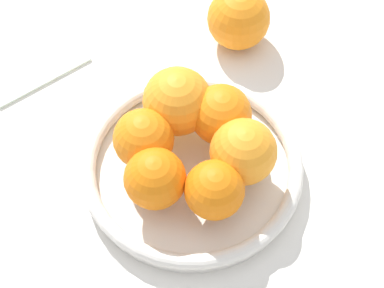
% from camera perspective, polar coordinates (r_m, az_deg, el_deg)
% --- Properties ---
extents(ground_plane, '(4.00, 4.00, 0.00)m').
position_cam_1_polar(ground_plane, '(0.75, 0.00, -2.68)').
color(ground_plane, silver).
extents(fruit_bowl, '(0.25, 0.25, 0.03)m').
position_cam_1_polar(fruit_bowl, '(0.74, 0.00, -2.09)').
color(fruit_bowl, silver).
rests_on(fruit_bowl, ground_plane).
extents(orange_pile, '(0.19, 0.17, 0.08)m').
position_cam_1_polar(orange_pile, '(0.70, 0.09, 0.36)').
color(orange_pile, orange).
rests_on(orange_pile, fruit_bowl).
extents(stray_orange, '(0.08, 0.08, 0.08)m').
position_cam_1_polar(stray_orange, '(0.85, 4.16, 11.07)').
color(stray_orange, orange).
rests_on(stray_orange, ground_plane).
extents(napkin_folded, '(0.17, 0.17, 0.01)m').
position_cam_1_polar(napkin_folded, '(0.88, -14.92, 8.04)').
color(napkin_folded, silver).
rests_on(napkin_folded, ground_plane).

